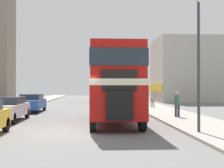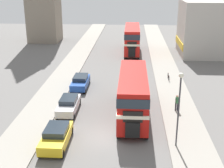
# 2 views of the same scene
# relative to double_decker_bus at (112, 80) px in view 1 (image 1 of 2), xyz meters

# --- Properties ---
(ground_plane) EXTENTS (120.00, 120.00, 0.00)m
(ground_plane) POSITION_rel_double_decker_bus_xyz_m (-2.20, -4.14, -2.46)
(ground_plane) COLOR slate
(sidewalk_right) EXTENTS (3.50, 120.00, 0.12)m
(sidewalk_right) POSITION_rel_double_decker_bus_xyz_m (4.55, -4.14, -2.40)
(sidewalk_right) COLOR gray
(sidewalk_right) RESTS_ON ground_plane
(double_decker_bus) EXTENTS (2.56, 10.37, 4.10)m
(double_decker_bus) POSITION_rel_double_decker_bus_xyz_m (0.00, 0.00, 0.00)
(double_decker_bus) COLOR #B2140F
(double_decker_bus) RESTS_ON ground_plane
(bus_distant) EXTENTS (2.42, 10.52, 4.40)m
(bus_distant) POSITION_rel_double_decker_bus_xyz_m (-0.19, 25.03, 0.16)
(bus_distant) COLOR red
(bus_distant) RESTS_ON ground_plane
(car_parked_mid) EXTENTS (1.68, 4.47, 1.43)m
(car_parked_mid) POSITION_rel_double_decker_bus_xyz_m (-6.15, 0.65, -1.71)
(car_parked_mid) COLOR silver
(car_parked_mid) RESTS_ON ground_plane
(car_parked_far) EXTENTS (1.72, 4.56, 1.44)m
(car_parked_far) POSITION_rel_double_decker_bus_xyz_m (-6.09, 7.36, -1.70)
(car_parked_far) COLOR #1E479E
(car_parked_far) RESTS_ON ground_plane
(pedestrian_walking) EXTENTS (0.32, 0.32, 1.59)m
(pedestrian_walking) POSITION_rel_double_decker_bus_xyz_m (4.24, 1.31, -1.44)
(pedestrian_walking) COLOR #282833
(pedestrian_walking) RESTS_ON sidewalk_right
(bicycle_on_pavement) EXTENTS (0.05, 1.76, 0.78)m
(bicycle_on_pavement) POSITION_rel_double_decker_bus_xyz_m (4.46, 10.70, -1.97)
(bicycle_on_pavement) COLOR black
(bicycle_on_pavement) RESTS_ON sidewalk_right
(street_lamp) EXTENTS (0.36, 0.36, 5.86)m
(street_lamp) POSITION_rel_double_decker_bus_xyz_m (3.36, -5.30, 1.50)
(street_lamp) COLOR #38383D
(street_lamp) RESTS_ON sidewalk_right
(shop_building_block) EXTENTS (18.35, 8.67, 8.69)m
(shop_building_block) POSITION_rel_double_decker_bus_xyz_m (16.75, 24.64, 1.89)
(shop_building_block) COLOR #B2ADA3
(shop_building_block) RESTS_ON ground_plane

